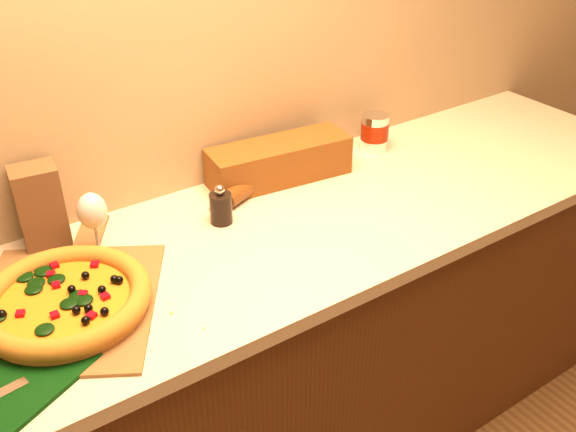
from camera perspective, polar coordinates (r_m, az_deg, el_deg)
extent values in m
plane|color=#9E8460|center=(1.75, -9.85, 15.49)|extent=(4.00, 0.00, 4.00)
cube|color=#4D2E10|center=(1.97, -3.16, -13.39)|extent=(2.80, 0.65, 0.86)
cube|color=#BEAC94|center=(1.68, -3.60, -2.52)|extent=(2.84, 0.68, 0.04)
cube|color=brown|center=(1.53, -19.26, -7.51)|extent=(0.57, 0.59, 0.01)
cube|color=brown|center=(1.75, -17.16, -1.57)|extent=(0.15, 0.19, 0.01)
cylinder|color=#BC712F|center=(1.50, -19.12, -7.53)|extent=(0.36, 0.36, 0.02)
cylinder|color=orange|center=(1.50, -19.21, -7.13)|extent=(0.30, 0.30, 0.01)
torus|color=#905C1A|center=(1.49, -19.26, -6.89)|extent=(0.38, 0.38, 0.05)
ellipsoid|color=black|center=(1.53, -17.68, -5.53)|extent=(0.04, 0.04, 0.01)
sphere|color=black|center=(1.46, -20.69, -7.72)|extent=(0.02, 0.02, 0.02)
cube|color=maroon|center=(1.45, -17.78, -7.74)|extent=(0.02, 0.02, 0.01)
cylinder|color=silver|center=(1.44, -22.87, -10.54)|extent=(0.04, 0.03, 0.01)
cylinder|color=black|center=(1.72, -5.98, 0.69)|extent=(0.06, 0.06, 0.09)
sphere|color=silver|center=(1.69, -6.09, 2.33)|extent=(0.03, 0.03, 0.03)
cylinder|color=#58310F|center=(1.88, -2.95, 3.11)|extent=(0.27, 0.15, 0.05)
cylinder|color=#58310F|center=(2.00, -0.13, 5.02)|extent=(0.07, 0.04, 0.02)
cylinder|color=#58310F|center=(1.77, -6.12, 0.94)|extent=(0.07, 0.04, 0.02)
cylinder|color=silver|center=(2.12, 7.70, 7.37)|extent=(0.09, 0.09, 0.12)
cylinder|color=maroon|center=(2.12, 7.71, 7.53)|extent=(0.09, 0.09, 0.06)
cube|color=brown|center=(1.92, -0.80, 4.90)|extent=(0.44, 0.19, 0.12)
cylinder|color=silver|center=(1.67, -16.35, -3.31)|extent=(0.06, 0.06, 0.00)
cylinder|color=silver|center=(1.65, -16.57, -2.12)|extent=(0.01, 0.01, 0.08)
ellipsoid|color=silver|center=(1.60, -17.03, 0.44)|extent=(0.07, 0.07, 0.09)
cube|color=brown|center=(1.70, -21.16, 0.76)|extent=(0.12, 0.10, 0.22)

